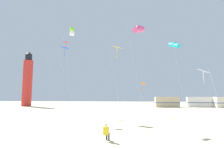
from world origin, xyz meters
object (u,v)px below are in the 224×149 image
kite_diamond_scarlet (66,45)px  kite_diamond_white (204,73)px  lighthouse_distant (28,80)px  kite_box_lime (72,32)px  kite_tube_cyan (174,45)px  kite_diamond_blue (64,51)px  kite_diamond_orange (143,85)px  kite_flyer_standing (106,132)px  kite_diamond_gold (117,50)px  kite_tube_rainbow (139,29)px  rv_van_white (199,102)px  rv_van_tan (167,102)px

kite_diamond_scarlet → kite_diamond_white: kite_diamond_scarlet is taller
kite_diamond_scarlet → lighthouse_distant: lighthouse_distant is taller
kite_box_lime → kite_diamond_white: bearing=-33.5°
kite_tube_cyan → kite_diamond_blue: 17.58m
lighthouse_distant → kite_diamond_orange: bearing=-35.8°
kite_flyer_standing → kite_box_lime: kite_box_lime is taller
kite_diamond_blue → lighthouse_distant: (-22.80, 31.12, -1.12)m
kite_diamond_gold → kite_diamond_white: bearing=-14.2°
kite_diamond_orange → kite_box_lime: bearing=-166.2°
kite_diamond_gold → lighthouse_distant: bearing=130.5°
kite_diamond_blue → lighthouse_distant: size_ratio=0.57×
kite_tube_rainbow → rv_van_white: bearing=61.1°
kite_diamond_gold → kite_tube_cyan: bearing=53.0°
kite_diamond_blue → kite_diamond_gold: bearing=-29.2°
kite_tube_cyan → kite_diamond_scarlet: (-18.57, 0.87, 0.68)m
kite_diamond_orange → kite_diamond_gold: bearing=-107.1°
lighthouse_distant → rv_van_tan: (41.33, -1.25, -6.45)m
kite_flyer_standing → lighthouse_distant: lighthouse_distant is taller
kite_box_lime → kite_tube_rainbow: bearing=-26.8°
kite_diamond_white → kite_diamond_scarlet: bearing=141.6°
kite_diamond_blue → kite_diamond_orange: (10.67, 6.97, -4.12)m
lighthouse_distant → rv_van_white: (50.31, 0.20, -6.45)m
kite_diamond_scarlet → kite_box_lime: bearing=-58.9°
kite_diamond_scarlet → kite_flyer_standing: bearing=-62.6°
kite_tube_rainbow → kite_flyer_standing: bearing=-105.5°
kite_diamond_blue → lighthouse_distant: lighthouse_distant is taller
kite_tube_cyan → kite_diamond_scarlet: kite_diamond_scarlet is taller
kite_tube_rainbow → kite_tube_cyan: bearing=53.2°
kite_tube_rainbow → kite_diamond_blue: bearing=175.0°
kite_tube_cyan → kite_diamond_gold: 14.62m
kite_box_lime → rv_van_white: (27.89, 27.07, -11.66)m
kite_diamond_gold → kite_diamond_white: 8.64m
kite_diamond_scarlet → kite_tube_rainbow: size_ratio=1.08×
kite_diamond_scarlet → rv_van_white: 39.55m
kite_diamond_scarlet → lighthouse_distant: 30.78m
kite_diamond_scarlet → kite_tube_rainbow: kite_diamond_scarlet is taller
kite_diamond_blue → kite_tube_rainbow: kite_tube_rainbow is taller
rv_van_tan → kite_flyer_standing: bearing=-108.8°
kite_flyer_standing → kite_tube_cyan: (8.80, 17.94, 10.68)m
kite_box_lime → rv_van_white: kite_box_lime is taller
kite_flyer_standing → rv_van_white: rv_van_white is taller
kite_diamond_blue → rv_van_white: (27.51, 31.33, -7.57)m
kite_diamond_gold → kite_box_lime: bearing=132.6°
kite_diamond_scarlet → kite_diamond_gold: size_ratio=1.53×
kite_diamond_white → rv_van_white: bearing=71.8°
rv_van_tan → rv_van_white: size_ratio=0.99×
kite_flyer_standing → kite_diamond_white: 10.38m
kite_tube_cyan → kite_diamond_scarlet: size_ratio=0.93×
kite_flyer_standing → kite_diamond_orange: 18.50m
kite_tube_cyan → rv_van_tan: size_ratio=1.83×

